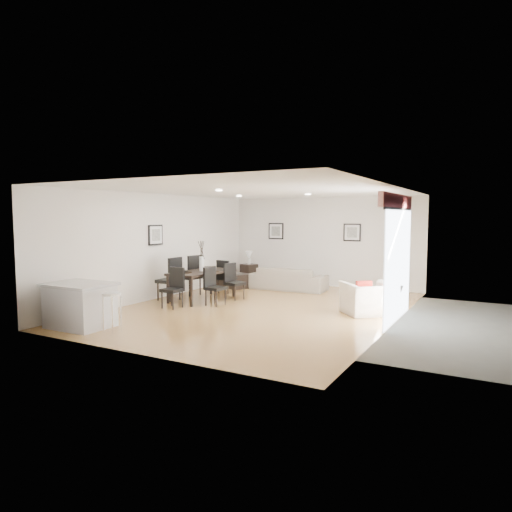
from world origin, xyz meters
The scene contains 26 objects.
ground centered at (0.00, 0.00, 0.00)m, with size 8.00×8.00×0.00m, color #B17B48.
wall_back centered at (0.00, 4.00, 1.35)m, with size 6.00×0.04×2.70m, color silver.
wall_front centered at (0.00, -4.00, 1.35)m, with size 6.00×0.04×2.70m, color silver.
wall_left centered at (-3.00, 0.00, 1.35)m, with size 0.04×8.00×2.70m, color silver.
wall_right centered at (3.00, 0.00, 1.35)m, with size 0.04×8.00×2.70m, color silver.
ceiling centered at (0.00, 0.00, 2.70)m, with size 6.00×8.00×0.02m, color white.
sofa centered at (-0.61, 2.80, 0.32)m, with size 2.19×0.86×0.64m, color gray.
armchair centered at (2.34, 0.57, 0.35)m, with size 1.06×0.93×0.69m, color white.
dining_table centered at (-1.85, 0.24, 0.66)m, with size 1.03×1.84×0.74m.
dining_chair_wnear centered at (-2.47, -0.20, 0.61)m, with size 0.49×0.49×1.10m.
dining_chair_wfar centered at (-2.47, 0.67, 0.61)m, with size 0.58×0.58×1.09m.
dining_chair_enear centered at (-1.22, -0.19, 0.52)m, with size 0.46×0.46×0.92m.
dining_chair_efar centered at (-1.22, 0.70, 0.52)m, with size 0.50×0.50×0.92m.
dining_chair_head centered at (-1.85, -0.86, 0.52)m, with size 0.43×0.43×0.94m.
dining_chair_foot centered at (-1.86, 1.34, 0.52)m, with size 0.46×0.46×0.93m.
vase centered at (-1.85, 0.24, 1.08)m, with size 0.84×1.37×0.78m.
coffee_table centered at (-2.26, 2.41, 0.21)m, with size 1.06×0.63×0.42m, color black.
side_table centered at (-2.42, 3.66, 0.29)m, with size 0.43×0.43×0.57m, color black.
table_lamp centered at (-2.42, 3.66, 0.85)m, with size 0.22×0.22×0.42m.
cushion centered at (2.24, 0.47, 0.57)m, with size 0.34×0.11×0.34m, color maroon.
kitchen_island centered at (-2.23, -3.23, 0.43)m, with size 1.24×0.96×0.85m.
bar_stool centered at (-1.39, -3.23, 0.63)m, with size 0.34×0.34×0.74m.
framed_print_back_left centered at (-1.60, 3.97, 1.65)m, with size 0.52×0.04×0.52m.
framed_print_back_right centered at (0.90, 3.97, 1.65)m, with size 0.52×0.04×0.52m.
framed_print_left_wall centered at (-2.97, -0.20, 1.65)m, with size 0.04×0.52×0.52m.
sliding_door centered at (2.96, 0.30, 1.66)m, with size 0.12×2.70×2.57m.
Camera 1 is at (4.88, -9.16, 2.13)m, focal length 32.00 mm.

